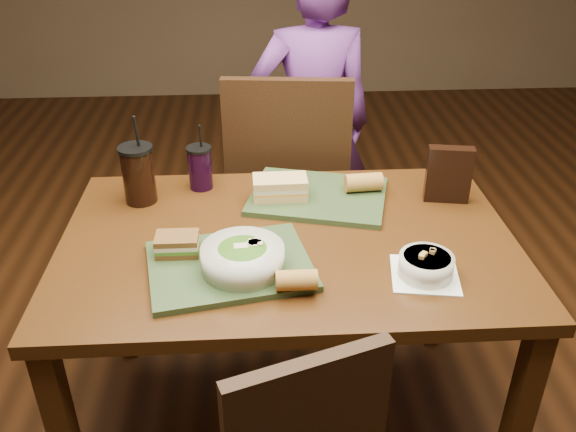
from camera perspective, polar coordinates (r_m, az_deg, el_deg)
The scene contains 15 objects.
ground at distance 2.24m, azimuth 0.00°, elevation -18.47°, with size 6.00×6.00×0.00m, color #381C0B.
dining_table at distance 1.80m, azimuth 0.00°, elevation -4.42°, with size 1.30×0.85×0.75m.
chair_far at distance 2.39m, azimuth -0.23°, elevation 2.75°, with size 0.50×0.50×1.05m.
diner at distance 2.63m, azimuth 2.30°, elevation 8.36°, with size 0.52×0.34×1.41m, color #632D7C.
tray_near at distance 1.62m, azimuth -5.46°, elevation -4.65°, with size 0.42×0.32×0.02m, color #2D4022.
tray_far at distance 1.95m, azimuth 2.83°, elevation 1.87°, with size 0.42×0.32×0.02m, color #2D4022.
salad_bowl at distance 1.57m, azimuth -4.26°, elevation -3.81°, with size 0.22×0.22×0.07m.
soup_bowl at distance 1.62m, azimuth 12.79°, elevation -4.52°, with size 0.20×0.20×0.07m.
sandwich_near at distance 1.66m, azimuth -10.31°, elevation -2.61°, with size 0.11×0.08×0.05m.
sandwich_far at distance 1.91m, azimuth -0.75°, elevation 2.70°, with size 0.17×0.10×0.07m.
baguette_near at distance 1.50m, azimuth 0.81°, elevation -6.02°, with size 0.05×0.05×0.10m, color #AD7533.
baguette_far at distance 1.96m, azimuth 7.08°, elevation 3.15°, with size 0.06×0.06×0.12m, color #AD7533.
cup_cola at distance 1.95m, azimuth -13.82°, elevation 3.84°, with size 0.11×0.11×0.29m.
cup_berry at distance 2.01m, azimuth -8.23°, elevation 4.53°, with size 0.08×0.08×0.22m.
chip_bag at distance 1.97m, azimuth 14.79°, elevation 3.77°, with size 0.14×0.04×0.18m, color black.
Camera 1 is at (-0.09, -1.48, 1.68)m, focal length 38.00 mm.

